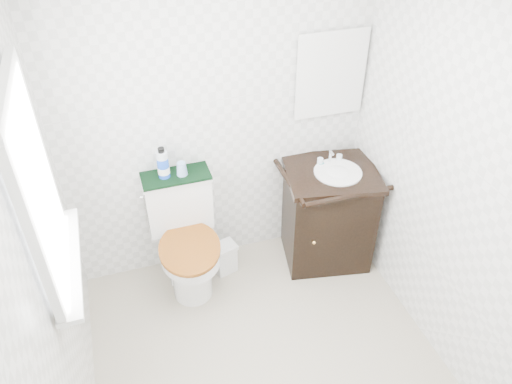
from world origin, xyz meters
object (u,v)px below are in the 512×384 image
toilet (186,242)px  cup (182,169)px  vanity (328,213)px  mouthwash_bottle (163,164)px  trash_bin (225,257)px

toilet → cup: (0.05, 0.12, 0.57)m
vanity → toilet: bearing=176.9°
toilet → vanity: (1.11, -0.06, 0.05)m
toilet → mouthwash_bottle: size_ratio=3.90×
cup → mouthwash_bottle: bearing=174.0°
trash_bin → cup: size_ratio=2.71×
vanity → mouthwash_bottle: 1.33m
toilet → mouthwash_bottle: (-0.07, 0.13, 0.62)m
trash_bin → mouthwash_bottle: bearing=161.9°
vanity → cup: bearing=170.5°
vanity → cup: (-1.06, 0.18, 0.52)m
cup → toilet: bearing=-111.3°
trash_bin → cup: cup is taller
trash_bin → cup: 0.86m
vanity → cup: size_ratio=9.61×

